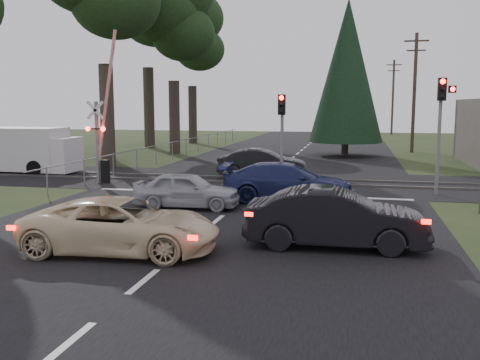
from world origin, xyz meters
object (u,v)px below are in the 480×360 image
(traffic_signal_right, at_px, (442,113))
(white_van, at_px, (23,150))
(silver_car, at_px, (187,190))
(dark_car_far, at_px, (262,164))
(blue_sedan, at_px, (288,182))
(traffic_signal_center, at_px, (282,124))
(crossing_signal, at_px, (102,139))
(utility_pole_mid, at_px, (414,90))
(utility_pole_far, at_px, (393,96))
(dark_hatchback, at_px, (336,218))
(cream_coupe, at_px, (122,226))

(traffic_signal_right, height_order, white_van, traffic_signal_right)
(silver_car, height_order, dark_car_far, dark_car_far)
(blue_sedan, xyz_separation_m, white_van, (-15.08, 5.62, 0.50))
(traffic_signal_center, relative_size, blue_sedan, 0.81)
(crossing_signal, xyz_separation_m, dark_car_far, (6.97, 3.39, -1.33))
(traffic_signal_center, relative_size, utility_pole_mid, 0.46)
(crossing_signal, distance_m, utility_pole_mid, 25.78)
(traffic_signal_right, relative_size, utility_pole_mid, 0.52)
(crossing_signal, bearing_deg, blue_sedan, -17.50)
(utility_pole_far, bearing_deg, white_van, -117.21)
(crossing_signal, xyz_separation_m, utility_pole_far, (15.77, 45.21, 2.67))
(silver_car, distance_m, blue_sedan, 3.94)
(blue_sedan, bearing_deg, dark_hatchback, -167.42)
(utility_pole_mid, xyz_separation_m, cream_coupe, (-9.87, -31.00, -4.05))
(white_van, bearing_deg, silver_car, -34.61)
(utility_pole_mid, distance_m, silver_car, 27.41)
(dark_car_far, bearing_deg, traffic_signal_right, -118.67)
(utility_pole_mid, xyz_separation_m, utility_pole_far, (0.00, 25.00, 0.00))
(utility_pole_mid, relative_size, cream_coupe, 1.85)
(blue_sedan, relative_size, dark_car_far, 1.15)
(dark_car_far, bearing_deg, silver_car, 167.97)
(blue_sedan, bearing_deg, silver_car, 116.99)
(silver_car, relative_size, dark_car_far, 0.86)
(utility_pole_far, bearing_deg, dark_car_far, -101.89)
(blue_sedan, bearing_deg, cream_coupe, 153.21)
(utility_pole_far, relative_size, silver_car, 2.39)
(silver_car, height_order, blue_sedan, blue_sedan)
(dark_hatchback, bearing_deg, traffic_signal_right, -24.80)
(utility_pole_mid, height_order, dark_car_far, utility_pole_mid)
(cream_coupe, height_order, blue_sedan, blue_sedan)
(utility_pole_mid, distance_m, white_van, 28.15)
(traffic_signal_center, distance_m, cream_coupe, 12.11)
(silver_car, xyz_separation_m, dark_car_far, (1.26, 8.34, 0.08))
(crossing_signal, distance_m, silver_car, 7.68)
(utility_pole_far, bearing_deg, blue_sedan, -97.99)
(utility_pole_mid, xyz_separation_m, dark_car_far, (-8.81, -16.82, -4.00))
(dark_car_far, bearing_deg, utility_pole_far, -15.32)
(utility_pole_mid, relative_size, dark_car_far, 2.05)
(cream_coupe, relative_size, dark_hatchback, 1.06)
(traffic_signal_right, relative_size, traffic_signal_center, 1.15)
(dark_car_far, bearing_deg, dark_hatchback, -165.35)
(utility_pole_mid, bearing_deg, cream_coupe, -107.67)
(traffic_signal_right, distance_m, utility_pole_far, 45.56)
(cream_coupe, bearing_deg, traffic_signal_center, -15.40)
(traffic_signal_center, bearing_deg, blue_sedan, -78.56)
(cream_coupe, bearing_deg, dark_hatchback, -76.71)
(dark_hatchback, bearing_deg, dark_car_far, 16.19)
(traffic_signal_right, bearing_deg, utility_pole_far, 88.80)
(silver_car, relative_size, white_van, 0.60)
(utility_pole_far, relative_size, dark_hatchback, 1.95)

